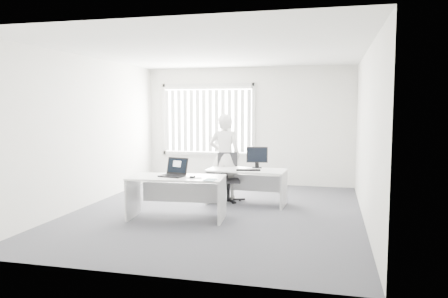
% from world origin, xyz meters
% --- Properties ---
extents(ground, '(6.00, 6.00, 0.00)m').
position_xyz_m(ground, '(0.00, 0.00, 0.00)').
color(ground, '#55565D').
rests_on(ground, ground).
extents(wall_back, '(5.00, 0.02, 2.80)m').
position_xyz_m(wall_back, '(0.00, 3.00, 1.40)').
color(wall_back, silver).
rests_on(wall_back, ground).
extents(wall_front, '(5.00, 0.02, 2.80)m').
position_xyz_m(wall_front, '(0.00, -3.00, 1.40)').
color(wall_front, silver).
rests_on(wall_front, ground).
extents(wall_left, '(0.02, 6.00, 2.80)m').
position_xyz_m(wall_left, '(-2.50, 0.00, 1.40)').
color(wall_left, silver).
rests_on(wall_left, ground).
extents(wall_right, '(0.02, 6.00, 2.80)m').
position_xyz_m(wall_right, '(2.50, 0.00, 1.40)').
color(wall_right, silver).
rests_on(wall_right, ground).
extents(ceiling, '(5.00, 6.00, 0.02)m').
position_xyz_m(ceiling, '(0.00, 0.00, 2.80)').
color(ceiling, silver).
rests_on(ceiling, wall_back).
extents(window, '(2.32, 0.06, 1.76)m').
position_xyz_m(window, '(-1.00, 2.96, 1.55)').
color(window, '#B8B8B3').
rests_on(window, wall_back).
extents(blinds, '(2.20, 0.10, 1.50)m').
position_xyz_m(blinds, '(-1.00, 2.90, 1.52)').
color(blinds, silver).
rests_on(blinds, wall_back).
extents(desk_near, '(1.62, 0.87, 0.71)m').
position_xyz_m(desk_near, '(-0.53, -0.59, 0.51)').
color(desk_near, white).
rests_on(desk_near, ground).
extents(desk_far, '(1.51, 0.78, 0.67)m').
position_xyz_m(desk_far, '(0.39, 0.78, 0.48)').
color(desk_far, white).
rests_on(desk_far, ground).
extents(office_chair, '(0.69, 0.69, 0.96)m').
position_xyz_m(office_chair, '(-0.02, 0.98, 0.30)').
color(office_chair, black).
rests_on(office_chair, ground).
extents(person, '(0.66, 0.46, 1.73)m').
position_xyz_m(person, '(-0.13, 1.17, 0.86)').
color(person, silver).
rests_on(person, ground).
extents(laptop, '(0.45, 0.42, 0.30)m').
position_xyz_m(laptop, '(-0.60, -0.61, 0.86)').
color(laptop, black).
rests_on(laptop, desk_near).
extents(paper_sheet, '(0.30, 0.24, 0.00)m').
position_xyz_m(paper_sheet, '(-0.21, -0.68, 0.71)').
color(paper_sheet, white).
rests_on(paper_sheet, desk_near).
extents(mouse, '(0.07, 0.10, 0.04)m').
position_xyz_m(mouse, '(-0.23, -0.66, 0.73)').
color(mouse, '#AFAFB1').
rests_on(mouse, paper_sheet).
extents(booklet, '(0.19, 0.24, 0.01)m').
position_xyz_m(booklet, '(0.11, -0.81, 0.72)').
color(booklet, silver).
rests_on(booklet, desk_near).
extents(keyboard, '(0.47, 0.23, 0.02)m').
position_xyz_m(keyboard, '(0.45, 0.64, 0.68)').
color(keyboard, black).
rests_on(keyboard, desk_far).
extents(monitor, '(0.43, 0.20, 0.41)m').
position_xyz_m(monitor, '(0.55, 1.03, 0.88)').
color(monitor, black).
rests_on(monitor, desk_far).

